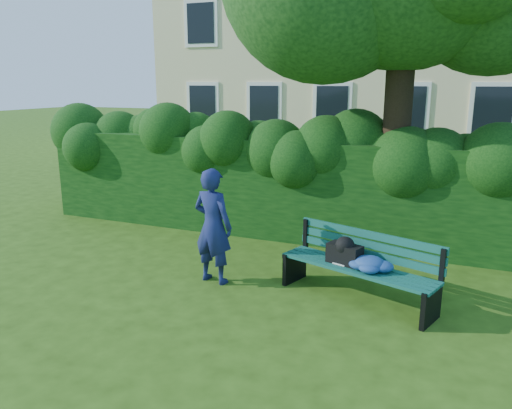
% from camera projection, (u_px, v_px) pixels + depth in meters
% --- Properties ---
extents(ground, '(80.00, 80.00, 0.00)m').
position_uv_depth(ground, '(241.00, 275.00, 7.45)').
color(ground, '#2B4810').
rests_on(ground, ground).
extents(hedge, '(10.00, 1.00, 1.80)m').
position_uv_depth(hedge, '(289.00, 188.00, 9.21)').
color(hedge, black).
rests_on(hedge, ground).
extents(park_bench, '(2.17, 1.19, 0.89)m').
position_uv_depth(park_bench, '(359.00, 263.00, 6.50)').
color(park_bench, '#115648').
rests_on(park_bench, ground).
extents(man_reading, '(0.66, 0.48, 1.66)m').
position_uv_depth(man_reading, '(213.00, 226.00, 7.03)').
color(man_reading, navy).
rests_on(man_reading, ground).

